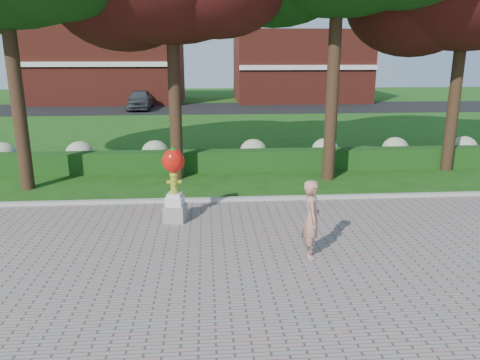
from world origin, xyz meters
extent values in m
plane|color=#1E4912|center=(0.00, 0.00, 0.00)|extent=(100.00, 100.00, 0.00)
cube|color=gray|center=(0.00, -4.00, 0.02)|extent=(40.00, 14.00, 0.04)
cube|color=#ADADA5|center=(0.00, 3.00, 0.07)|extent=(40.00, 0.18, 0.15)
cube|color=#173F12|center=(0.00, 7.00, 0.40)|extent=(24.00, 0.70, 0.80)
ellipsoid|color=#A1A77F|center=(-9.00, 8.00, 0.55)|extent=(1.10, 1.10, 0.99)
ellipsoid|color=#A1A77F|center=(-6.00, 8.00, 0.55)|extent=(1.10, 1.10, 0.99)
ellipsoid|color=#A1A77F|center=(-3.00, 8.00, 0.55)|extent=(1.10, 1.10, 0.99)
ellipsoid|color=#A1A77F|center=(1.00, 8.00, 0.55)|extent=(1.10, 1.10, 0.99)
ellipsoid|color=#A1A77F|center=(4.00, 8.00, 0.55)|extent=(1.10, 1.10, 0.99)
ellipsoid|color=#A1A77F|center=(7.00, 8.00, 0.55)|extent=(1.10, 1.10, 0.99)
ellipsoid|color=#A1A77F|center=(10.00, 8.00, 0.55)|extent=(1.10, 1.10, 0.99)
cube|color=black|center=(0.00, 28.00, 0.01)|extent=(50.00, 8.00, 0.02)
cube|color=maroon|center=(-10.00, 34.00, 3.50)|extent=(14.00, 8.00, 7.00)
cube|color=maroon|center=(8.00, 34.00, 3.20)|extent=(12.00, 8.00, 6.40)
cylinder|color=black|center=(-7.00, 5.00, 3.36)|extent=(0.44, 0.44, 6.72)
cylinder|color=black|center=(-2.00, 6.00, 3.08)|extent=(0.44, 0.44, 6.16)
cylinder|color=black|center=(3.50, 5.50, 3.64)|extent=(0.44, 0.44, 7.28)
cylinder|color=black|center=(8.50, 6.50, 2.94)|extent=(0.44, 0.44, 5.88)
ellipsoid|color=black|center=(6.92, 7.34, 6.30)|extent=(5.04, 5.04, 4.03)
cube|color=gray|center=(-1.80, 1.36, 0.26)|extent=(0.65, 0.65, 0.45)
cube|color=silver|center=(-1.80, 1.36, 0.62)|extent=(0.53, 0.53, 0.25)
cube|color=silver|center=(-1.80, 1.36, 0.79)|extent=(0.42, 0.42, 0.09)
cylinder|color=#979B21|center=(-1.80, 1.36, 1.08)|extent=(0.20, 0.20, 0.50)
ellipsoid|color=#979B21|center=(-1.80, 1.36, 1.33)|extent=(0.23, 0.23, 0.16)
cylinder|color=#979B21|center=(-1.95, 1.36, 1.14)|extent=(0.11, 0.10, 0.10)
cylinder|color=#979B21|center=(-1.66, 1.36, 1.14)|extent=(0.11, 0.10, 0.10)
cylinder|color=#979B21|center=(-1.80, 1.22, 1.14)|extent=(0.11, 0.11, 0.11)
cylinder|color=#979B21|center=(-1.80, 1.36, 1.41)|extent=(0.07, 0.07, 0.04)
ellipsoid|color=red|center=(-1.80, 1.36, 1.72)|extent=(0.56, 0.50, 0.65)
ellipsoid|color=red|center=(-1.97, 1.36, 1.70)|extent=(0.28, 0.28, 0.42)
ellipsoid|color=red|center=(-1.64, 1.36, 1.70)|extent=(0.28, 0.28, 0.42)
cylinder|color=#296316|center=(-1.80, 1.36, 2.05)|extent=(0.09, 0.09, 0.11)
ellipsoid|color=#296316|center=(-1.80, 1.36, 2.02)|extent=(0.22, 0.22, 0.07)
imported|color=tan|center=(1.37, -1.16, 0.92)|extent=(0.51, 0.70, 1.77)
imported|color=#414549|center=(-6.17, 27.60, 0.80)|extent=(1.97, 4.65, 1.57)
camera|label=1|loc=(-0.93, -10.76, 4.49)|focal=35.00mm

